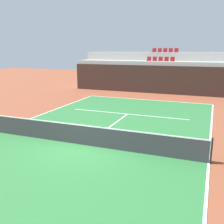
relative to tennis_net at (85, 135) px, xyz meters
The scene contains 12 objects.
ground_plane 0.51m from the tennis_net, ahead, with size 80.00×80.00×0.00m, color brown.
court_surface 0.50m from the tennis_net, ahead, with size 11.00×24.00×0.01m, color #2D7238.
baseline_far 11.96m from the tennis_net, 90.00° to the left, with size 11.00×0.10×0.00m, color white.
sideline_right 5.47m from the tennis_net, ahead, with size 0.10×24.00×0.00m, color white.
service_line_far 6.42m from the tennis_net, 90.00° to the left, with size 8.26×0.10×0.00m, color white.
centre_service_line 3.24m from the tennis_net, 90.00° to the left, with size 0.10×6.40×0.00m, color white.
back_wall 15.78m from the tennis_net, 90.00° to the left, with size 17.98×0.30×2.78m, color black.
stands_tier_lower 17.14m from the tennis_net, 90.00° to the left, with size 17.98×2.40×3.17m, color #9E9E99.
stands_tier_upper 19.56m from the tennis_net, 90.00° to the left, with size 17.98×2.40×4.04m, color #9E9E99.
seating_row_lower 17.42m from the tennis_net, 90.00° to the left, with size 2.89×0.44×0.44m.
seating_row_upper 19.94m from the tennis_net, 90.00° to the left, with size 2.89×0.44×0.44m.
tennis_net is the anchor object (origin of this frame).
Camera 1 is at (5.36, -10.16, 4.37)m, focal length 41.65 mm.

